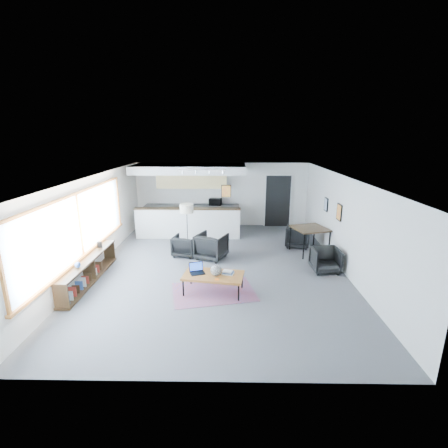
{
  "coord_description": "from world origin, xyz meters",
  "views": [
    {
      "loc": [
        0.32,
        -8.69,
        3.71
      ],
      "look_at": [
        0.16,
        0.4,
        1.18
      ],
      "focal_mm": 26.0,
      "sensor_mm": 36.0,
      "label": 1
    }
  ],
  "objects_px": {
    "dining_chair_near": "(325,261)",
    "microwave": "(215,201)",
    "laptop": "(197,270)",
    "dining_table": "(310,230)",
    "floor_lamp": "(187,210)",
    "ceramic_pot": "(216,270)",
    "book_stack": "(228,272)",
    "armchair_right": "(211,245)",
    "dining_chair_far": "(298,237)",
    "armchair_left": "(185,245)",
    "coffee_table": "(213,276)"
  },
  "relations": [
    {
      "from": "dining_chair_near",
      "to": "microwave",
      "type": "xyz_separation_m",
      "value": [
        -3.25,
        4.39,
        0.78
      ]
    },
    {
      "from": "laptop",
      "to": "dining_chair_near",
      "type": "xyz_separation_m",
      "value": [
        3.47,
        1.19,
        -0.22
      ]
    },
    {
      "from": "laptop",
      "to": "dining_table",
      "type": "relative_size",
      "value": 0.33
    },
    {
      "from": "floor_lamp",
      "to": "dining_chair_near",
      "type": "bearing_deg",
      "value": -23.6
    },
    {
      "from": "ceramic_pot",
      "to": "book_stack",
      "type": "xyz_separation_m",
      "value": [
        0.28,
        0.1,
        -0.1
      ]
    },
    {
      "from": "dining_table",
      "to": "floor_lamp",
      "type": "bearing_deg",
      "value": 175.47
    },
    {
      "from": "armchair_right",
      "to": "dining_chair_far",
      "type": "distance_m",
      "value": 3.1
    },
    {
      "from": "laptop",
      "to": "ceramic_pot",
      "type": "height_order",
      "value": "ceramic_pot"
    },
    {
      "from": "dining_chair_near",
      "to": "dining_table",
      "type": "bearing_deg",
      "value": 92.21
    },
    {
      "from": "armchair_right",
      "to": "microwave",
      "type": "xyz_separation_m",
      "value": [
        -0.02,
        3.45,
        0.67
      ]
    },
    {
      "from": "laptop",
      "to": "book_stack",
      "type": "xyz_separation_m",
      "value": [
        0.76,
        -0.07,
        -0.03
      ]
    },
    {
      "from": "ceramic_pot",
      "to": "microwave",
      "type": "relative_size",
      "value": 0.54
    },
    {
      "from": "armchair_right",
      "to": "dining_table",
      "type": "bearing_deg",
      "value": -146.99
    },
    {
      "from": "armchair_left",
      "to": "dining_table",
      "type": "relative_size",
      "value": 0.57
    },
    {
      "from": "dining_table",
      "to": "armchair_right",
      "type": "bearing_deg",
      "value": -170.5
    },
    {
      "from": "book_stack",
      "to": "floor_lamp",
      "type": "relative_size",
      "value": 0.21
    },
    {
      "from": "book_stack",
      "to": "dining_table",
      "type": "height_order",
      "value": "dining_table"
    },
    {
      "from": "dining_chair_near",
      "to": "floor_lamp",
      "type": "bearing_deg",
      "value": 154.1
    },
    {
      "from": "coffee_table",
      "to": "floor_lamp",
      "type": "distance_m",
      "value": 3.36
    },
    {
      "from": "floor_lamp",
      "to": "dining_table",
      "type": "distance_m",
      "value": 4.0
    },
    {
      "from": "armchair_right",
      "to": "dining_chair_near",
      "type": "relative_size",
      "value": 1.35
    },
    {
      "from": "ceramic_pot",
      "to": "book_stack",
      "type": "relative_size",
      "value": 0.84
    },
    {
      "from": "dining_table",
      "to": "armchair_left",
      "type": "bearing_deg",
      "value": -175.67
    },
    {
      "from": "floor_lamp",
      "to": "armchair_left",
      "type": "bearing_deg",
      "value": -90.9
    },
    {
      "from": "dining_table",
      "to": "dining_chair_near",
      "type": "relative_size",
      "value": 1.97
    },
    {
      "from": "dining_chair_near",
      "to": "dining_chair_far",
      "type": "relative_size",
      "value": 0.94
    },
    {
      "from": "book_stack",
      "to": "floor_lamp",
      "type": "xyz_separation_m",
      "value": [
        -1.36,
        3.04,
        0.83
      ]
    },
    {
      "from": "laptop",
      "to": "dining_chair_far",
      "type": "height_order",
      "value": "laptop"
    },
    {
      "from": "book_stack",
      "to": "armchair_right",
      "type": "xyz_separation_m",
      "value": [
        -0.52,
        2.2,
        -0.07
      ]
    },
    {
      "from": "dining_chair_near",
      "to": "armchair_left",
      "type": "bearing_deg",
      "value": 161.77
    },
    {
      "from": "floor_lamp",
      "to": "dining_table",
      "type": "height_order",
      "value": "floor_lamp"
    },
    {
      "from": "book_stack",
      "to": "microwave",
      "type": "height_order",
      "value": "microwave"
    },
    {
      "from": "armchair_right",
      "to": "floor_lamp",
      "type": "xyz_separation_m",
      "value": [
        -0.84,
        0.83,
        0.9
      ]
    },
    {
      "from": "armchair_left",
      "to": "dining_table",
      "type": "height_order",
      "value": "dining_table"
    },
    {
      "from": "microwave",
      "to": "coffee_table",
      "type": "bearing_deg",
      "value": -81.28
    },
    {
      "from": "dining_table",
      "to": "microwave",
      "type": "xyz_separation_m",
      "value": [
        -3.14,
        2.93,
        0.33
      ]
    },
    {
      "from": "dining_table",
      "to": "microwave",
      "type": "height_order",
      "value": "microwave"
    },
    {
      "from": "laptop",
      "to": "coffee_table",
      "type": "bearing_deg",
      "value": -35.15
    },
    {
      "from": "floor_lamp",
      "to": "dining_table",
      "type": "relative_size",
      "value": 1.23
    },
    {
      "from": "armchair_right",
      "to": "floor_lamp",
      "type": "bearing_deg",
      "value": -21.33
    },
    {
      "from": "floor_lamp",
      "to": "dining_chair_far",
      "type": "xyz_separation_m",
      "value": [
        3.72,
        0.31,
        -0.99
      ]
    },
    {
      "from": "dining_table",
      "to": "dining_chair_far",
      "type": "relative_size",
      "value": 1.86
    },
    {
      "from": "armchair_right",
      "to": "dining_chair_far",
      "type": "xyz_separation_m",
      "value": [
        2.88,
        1.15,
        -0.09
      ]
    },
    {
      "from": "microwave",
      "to": "dining_table",
      "type": "bearing_deg",
      "value": -36.26
    },
    {
      "from": "microwave",
      "to": "dining_chair_near",
      "type": "bearing_deg",
      "value": -46.72
    },
    {
      "from": "floor_lamp",
      "to": "dining_chair_near",
      "type": "height_order",
      "value": "floor_lamp"
    },
    {
      "from": "floor_lamp",
      "to": "dining_chair_far",
      "type": "height_order",
      "value": "floor_lamp"
    },
    {
      "from": "armchair_left",
      "to": "dining_chair_far",
      "type": "relative_size",
      "value": 1.06
    },
    {
      "from": "laptop",
      "to": "armchair_left",
      "type": "xyz_separation_m",
      "value": [
        -0.61,
        2.35,
        -0.18
      ]
    },
    {
      "from": "armchair_left",
      "to": "dining_chair_far",
      "type": "xyz_separation_m",
      "value": [
        3.72,
        0.93,
        -0.02
      ]
    }
  ]
}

